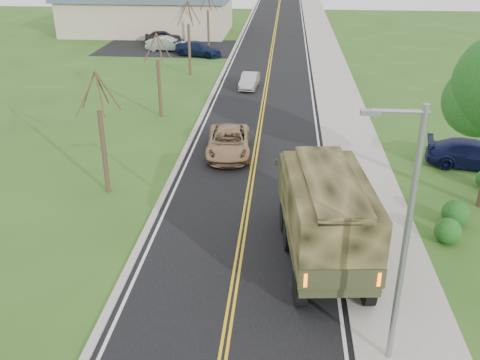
# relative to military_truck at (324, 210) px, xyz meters

# --- Properties ---
(ground) EXTENTS (160.00, 160.00, 0.00)m
(ground) POSITION_rel_military_truck_xyz_m (-3.23, -4.71, -2.26)
(ground) COLOR #2E531B
(ground) RESTS_ON ground
(road) EXTENTS (8.00, 120.00, 0.01)m
(road) POSITION_rel_military_truck_xyz_m (-3.23, 35.29, -2.25)
(road) COLOR black
(road) RESTS_ON ground
(curb_right) EXTENTS (0.30, 120.00, 0.12)m
(curb_right) POSITION_rel_military_truck_xyz_m (0.92, 35.29, -2.20)
(curb_right) COLOR #9E998E
(curb_right) RESTS_ON ground
(sidewalk_right) EXTENTS (3.20, 120.00, 0.10)m
(sidewalk_right) POSITION_rel_military_truck_xyz_m (2.67, 35.29, -2.21)
(sidewalk_right) COLOR #9E998E
(sidewalk_right) RESTS_ON ground
(curb_left) EXTENTS (0.30, 120.00, 0.10)m
(curb_left) POSITION_rel_military_truck_xyz_m (-7.38, 35.29, -2.21)
(curb_left) COLOR #9E998E
(curb_left) RESTS_ON ground
(street_light) EXTENTS (1.65, 0.22, 8.00)m
(street_light) POSITION_rel_military_truck_xyz_m (1.67, -5.21, 2.18)
(street_light) COLOR gray
(street_light) RESTS_ON ground
(bare_tree_a) EXTENTS (1.93, 2.26, 6.08)m
(bare_tree_a) POSITION_rel_military_truck_xyz_m (-10.23, 5.29, 0.37)
(bare_tree_a) COLOR #38281C
(bare_tree_a) RESTS_ON ground
(bare_tree_b) EXTENTS (1.83, 2.14, 5.73)m
(bare_tree_b) POSITION_rel_military_truck_xyz_m (-10.23, 17.29, 0.22)
(bare_tree_b) COLOR #38281C
(bare_tree_b) RESTS_ON ground
(bare_tree_c) EXTENTS (2.04, 2.39, 6.42)m
(bare_tree_c) POSITION_rel_military_truck_xyz_m (-10.23, 29.29, 0.52)
(bare_tree_c) COLOR #38281C
(bare_tree_c) RESTS_ON ground
(bare_tree_d) EXTENTS (1.88, 2.20, 5.91)m
(bare_tree_d) POSITION_rel_military_truck_xyz_m (-10.23, 41.29, 0.29)
(bare_tree_d) COLOR #38281C
(bare_tree_d) RESTS_ON ground
(commercial_building) EXTENTS (25.50, 21.50, 5.65)m
(commercial_building) POSITION_rel_military_truck_xyz_m (-19.21, 51.27, 0.43)
(commercial_building) COLOR tan
(commercial_building) RESTS_ON ground
(military_truck) EXTENTS (3.56, 8.14, 3.94)m
(military_truck) POSITION_rel_military_truck_xyz_m (0.00, 0.00, 0.00)
(military_truck) COLOR black
(military_truck) RESTS_ON ground
(suv_champagne) EXTENTS (2.83, 5.46, 1.47)m
(suv_champagne) POSITION_rel_military_truck_xyz_m (-4.78, 10.75, -1.52)
(suv_champagne) COLOR #A47E5C
(suv_champagne) RESTS_ON ground
(sedan_silver) EXTENTS (1.58, 3.79, 1.22)m
(sedan_silver) POSITION_rel_military_truck_xyz_m (-4.59, 25.27, -1.65)
(sedan_silver) COLOR #AAABAF
(sedan_silver) RESTS_ON ground
(pickup_navy) EXTENTS (5.41, 3.06, 1.48)m
(pickup_navy) POSITION_rel_military_truck_xyz_m (8.79, 10.02, -1.52)
(pickup_navy) COLOR #0F1339
(pickup_navy) RESTS_ON ground
(lot_car_dark) EXTENTS (4.39, 2.36, 1.42)m
(lot_car_dark) POSITION_rel_military_truck_xyz_m (-15.98, 44.20, -1.55)
(lot_car_dark) COLOR black
(lot_car_dark) RESTS_ON ground
(lot_car_silver) EXTENTS (4.64, 1.93, 1.49)m
(lot_car_silver) POSITION_rel_military_truck_xyz_m (-14.50, 39.65, -1.51)
(lot_car_silver) COLOR #BBBABF
(lot_car_silver) RESTS_ON ground
(lot_car_navy) EXTENTS (5.44, 3.61, 1.46)m
(lot_car_navy) POSITION_rel_military_truck_xyz_m (-10.72, 37.29, -1.52)
(lot_car_navy) COLOR #0D1732
(lot_car_navy) RESTS_ON ground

